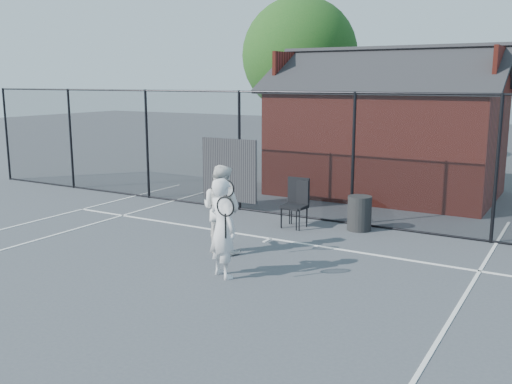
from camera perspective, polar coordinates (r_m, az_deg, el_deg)
The scene contains 10 objects.
ground at distance 9.49m, azimuth -7.39°, elevation -8.92°, with size 80.00×80.00×0.00m, color #41454A.
court_lines at distance 8.55m, azimuth -12.89°, elevation -11.36°, with size 11.02×18.00×0.01m.
fence at distance 13.47m, azimuth 4.47°, elevation 3.43°, with size 22.04×3.00×3.00m.
clubhouse at distance 16.87m, azimuth 12.93°, elevation 5.27°, with size 6.50×4.36×4.19m.
tree_left at distance 22.86m, azimuth 4.40°, elevation 13.44°, with size 4.48×4.48×6.44m.
player_front at distance 9.44m, azimuth -3.36°, elevation -3.60°, with size 0.80×0.66×1.68m.
player_back at distance 10.81m, azimuth -3.48°, elevation -1.69°, with size 0.93×0.69×1.69m.
chair_left at distance 12.71m, azimuth 3.82°, elevation -1.29°, with size 0.49×0.51×1.03m, color black.
chair_right at distance 12.70m, azimuth 3.87°, elevation -1.19°, with size 0.52×0.54×1.08m, color black.
waste_bin at distance 12.68m, azimuth 10.30°, elevation -2.10°, with size 0.52×0.52×0.76m, color black.
Camera 1 is at (5.49, -7.03, 3.23)m, focal length 40.00 mm.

